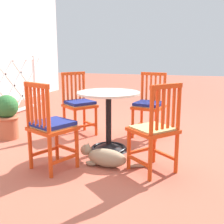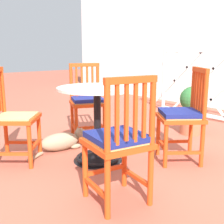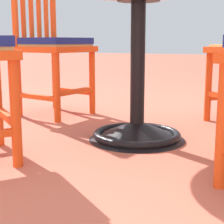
% 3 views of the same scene
% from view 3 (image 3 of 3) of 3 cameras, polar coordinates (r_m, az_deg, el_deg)
% --- Properties ---
extents(ground_plane, '(24.00, 24.00, 0.00)m').
position_cam_3_polar(ground_plane, '(1.79, 3.28, -4.87)').
color(ground_plane, '#AD5642').
extents(cafe_table, '(0.76, 0.76, 0.73)m').
position_cam_3_polar(cafe_table, '(1.81, 3.92, 4.50)').
color(cafe_table, black).
rests_on(cafe_table, ground_plane).
extents(orange_chair_by_planter, '(0.47, 0.47, 0.91)m').
position_cam_3_polar(orange_chair_by_planter, '(2.48, -9.12, 9.85)').
color(orange_chair_by_planter, '#D64214').
rests_on(orange_chair_by_planter, ground_plane).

